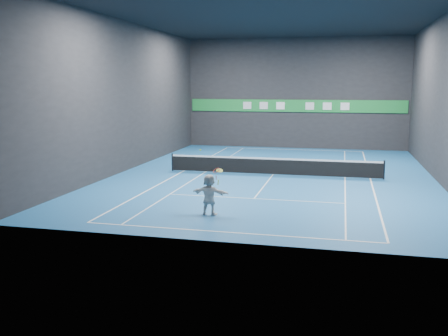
% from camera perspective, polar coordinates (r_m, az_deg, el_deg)
% --- Properties ---
extents(ground, '(26.00, 26.00, 0.00)m').
position_cam_1_polar(ground, '(29.34, 5.62, -0.78)').
color(ground, '#1B5995').
rests_on(ground, ground).
extents(ceiling, '(26.00, 26.00, 0.00)m').
position_cam_1_polar(ceiling, '(29.13, 5.91, 16.92)').
color(ceiling, black).
rests_on(ceiling, ground).
extents(wall_back, '(18.00, 0.10, 9.00)m').
position_cam_1_polar(wall_back, '(41.81, 8.17, 8.42)').
color(wall_back, '#242426').
rests_on(wall_back, ground).
extents(wall_front, '(18.00, 0.10, 9.00)m').
position_cam_1_polar(wall_front, '(16.11, -0.48, 7.00)').
color(wall_front, '#242426').
rests_on(wall_front, ground).
extents(wall_left, '(0.10, 26.00, 9.00)m').
position_cam_1_polar(wall_left, '(31.38, -10.92, 8.03)').
color(wall_left, '#242426').
rests_on(wall_left, ground).
extents(wall_right, '(0.10, 26.00, 9.00)m').
position_cam_1_polar(wall_right, '(29.09, 23.76, 7.31)').
color(wall_right, '#242426').
rests_on(wall_right, ground).
extents(baseline_near, '(10.98, 0.08, 0.01)m').
position_cam_1_polar(baseline_near, '(17.94, 0.40, -7.35)').
color(baseline_near, white).
rests_on(baseline_near, ground).
extents(baseline_far, '(10.98, 0.08, 0.01)m').
position_cam_1_polar(baseline_far, '(41.03, 7.88, 2.10)').
color(baseline_far, white).
rests_on(baseline_far, ground).
extents(sideline_doubles_left, '(0.08, 23.78, 0.01)m').
position_cam_1_polar(sideline_doubles_left, '(30.55, -4.64, -0.35)').
color(sideline_doubles_left, white).
rests_on(sideline_doubles_left, ground).
extents(sideline_doubles_right, '(0.08, 23.78, 0.01)m').
position_cam_1_polar(sideline_doubles_right, '(29.14, 16.37, -1.19)').
color(sideline_doubles_right, white).
rests_on(sideline_doubles_right, ground).
extents(sideline_singles_left, '(0.06, 23.78, 0.01)m').
position_cam_1_polar(sideline_singles_left, '(30.16, -2.14, -0.45)').
color(sideline_singles_left, white).
rests_on(sideline_singles_left, ground).
extents(sideline_singles_right, '(0.06, 23.78, 0.01)m').
position_cam_1_polar(sideline_singles_right, '(29.09, 13.66, -1.08)').
color(sideline_singles_right, white).
rests_on(sideline_singles_right, ground).
extents(service_line_near, '(8.23, 0.06, 0.01)m').
position_cam_1_polar(service_line_near, '(23.14, 3.46, -3.51)').
color(service_line_near, white).
rests_on(service_line_near, ground).
extents(service_line_far, '(8.23, 0.06, 0.01)m').
position_cam_1_polar(service_line_far, '(35.61, 7.02, 1.01)').
color(service_line_far, white).
rests_on(service_line_far, ground).
extents(center_service_line, '(0.06, 12.80, 0.01)m').
position_cam_1_polar(center_service_line, '(29.34, 5.62, -0.77)').
color(center_service_line, white).
rests_on(center_service_line, ground).
extents(player, '(1.59, 0.67, 1.66)m').
position_cam_1_polar(player, '(20.13, -1.69, -3.05)').
color(player, silver).
rests_on(player, ground).
extents(tennis_ball, '(0.07, 0.07, 0.07)m').
position_cam_1_polar(tennis_ball, '(20.18, -2.73, 2.07)').
color(tennis_ball, '#C6F328').
rests_on(tennis_ball, player).
extents(tennis_net, '(12.50, 0.10, 1.07)m').
position_cam_1_polar(tennis_net, '(29.25, 5.63, 0.26)').
color(tennis_net, black).
rests_on(tennis_net, ground).
extents(sponsor_banner, '(17.64, 0.11, 1.00)m').
position_cam_1_polar(sponsor_banner, '(41.77, 8.13, 7.04)').
color(sponsor_banner, '#1D8938').
rests_on(sponsor_banner, wall_back).
extents(tennis_racket, '(0.51, 0.35, 0.73)m').
position_cam_1_polar(tennis_racket, '(19.92, -0.83, -0.48)').
color(tennis_racket, red).
rests_on(tennis_racket, player).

